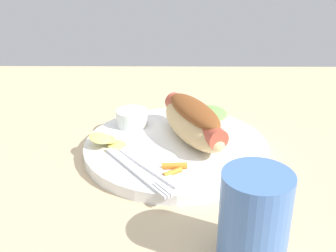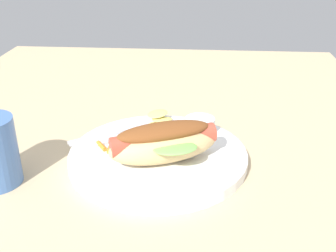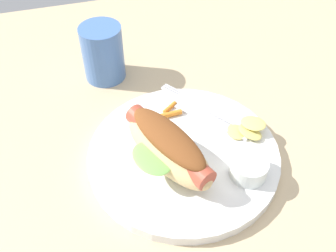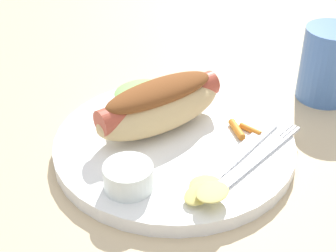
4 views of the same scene
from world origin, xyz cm
name	(u,v)px [view 1 (image 1 of 4)]	position (x,y,z in cm)	size (l,w,h in cm)	color
ground_plane	(155,169)	(0.00, 0.00, -0.90)	(120.00, 90.00, 1.80)	tan
plate	(176,148)	(-2.98, -2.97, 0.80)	(26.20, 26.20, 1.60)	white
hot_dog	(194,121)	(-5.57, -4.09, 4.64)	(11.42, 16.60, 5.74)	#DBB77A
sauce_ramekin	(132,118)	(3.78, -9.01, 2.85)	(4.79, 4.79, 2.50)	white
fork	(135,169)	(2.30, 4.68, 1.80)	(9.26, 12.28, 0.40)	silver
knife	(142,161)	(1.57, 2.60, 1.78)	(15.36, 1.40, 0.36)	silver
chips_pile	(108,141)	(6.64, -2.11, 2.39)	(6.20, 5.43, 1.78)	#DACB6A
carrot_garnish	(174,168)	(-2.63, 4.60, 1.98)	(3.30, 3.02, 0.81)	orange
drinking_cup	(254,217)	(-10.21, 18.32, 4.70)	(6.79, 6.79, 9.39)	#4770B2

